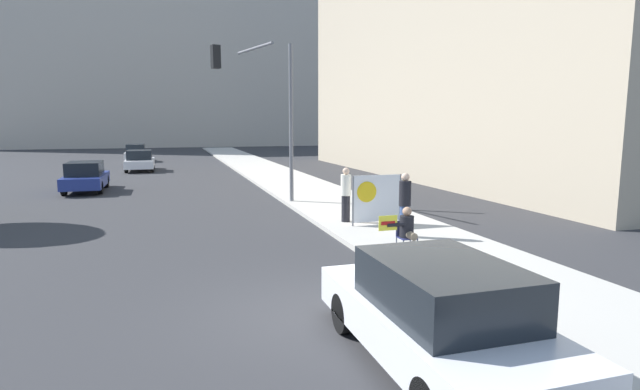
{
  "coord_description": "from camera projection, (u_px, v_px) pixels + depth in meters",
  "views": [
    {
      "loc": [
        -2.35,
        -8.09,
        3.34
      ],
      "look_at": [
        1.25,
        3.59,
        1.58
      ],
      "focal_mm": 28.0,
      "sensor_mm": 36.0,
      "label": 1
    }
  ],
  "objects": [
    {
      "name": "car_on_road_distant",
      "position": [
        136.0,
        153.0,
        43.98
      ],
      "size": [
        1.75,
        4.16,
        1.54
      ],
      "color": "white",
      "rests_on": "ground_plane"
    },
    {
      "name": "jogger_on_sidewalk",
      "position": [
        405.0,
        204.0,
        14.08
      ],
      "size": [
        0.34,
        0.34,
        1.82
      ],
      "rotation": [
        0.0,
        0.0,
        3.22
      ],
      "color": "#334775",
      "rests_on": "sidewalk_curb"
    },
    {
      "name": "building_backdrop_right",
      "position": [
        472.0,
        0.0,
        30.65
      ],
      "size": [
        10.0,
        32.0,
        21.72
      ],
      "color": "tan",
      "rests_on": "ground_plane"
    },
    {
      "name": "protest_banner",
      "position": [
        376.0,
        198.0,
        15.77
      ],
      "size": [
        1.68,
        0.06,
        1.59
      ],
      "color": "slate",
      "rests_on": "sidewalk_curb"
    },
    {
      "name": "building_backdrop_far",
      "position": [
        163.0,
        21.0,
        72.43
      ],
      "size": [
        52.0,
        12.0,
        36.3
      ],
      "color": "#BCB2A3",
      "rests_on": "ground_plane"
    },
    {
      "name": "parked_car_curbside",
      "position": [
        437.0,
        314.0,
        6.82
      ],
      "size": [
        1.89,
        4.5,
        1.52
      ],
      "color": "silver",
      "rests_on": "ground_plane"
    },
    {
      "name": "car_on_road_midblock",
      "position": [
        140.0,
        161.0,
        35.31
      ],
      "size": [
        1.9,
        4.29,
        1.48
      ],
      "color": "silver",
      "rests_on": "ground_plane"
    },
    {
      "name": "sidewalk_curb",
      "position": [
        309.0,
        191.0,
        24.22
      ],
      "size": [
        3.89,
        90.0,
        0.15
      ],
      "primitive_type": "cube",
      "color": "#B7B2A8",
      "rests_on": "ground_plane"
    },
    {
      "name": "car_on_road_nearest",
      "position": [
        86.0,
        177.0,
        24.61
      ],
      "size": [
        1.78,
        4.25,
        1.48
      ],
      "color": "navy",
      "rests_on": "ground_plane"
    },
    {
      "name": "traffic_light_pole",
      "position": [
        266.0,
        96.0,
        19.55
      ],
      "size": [
        3.29,
        3.05,
        6.34
      ],
      "color": "slate",
      "rests_on": "sidewalk_curb"
    },
    {
      "name": "ground_plane",
      "position": [
        312.0,
        314.0,
        8.82
      ],
      "size": [
        160.0,
        160.0,
        0.0
      ],
      "primitive_type": "plane",
      "color": "#303033"
    },
    {
      "name": "pedestrian_behind",
      "position": [
        346.0,
        194.0,
        16.26
      ],
      "size": [
        0.34,
        0.34,
        1.78
      ],
      "rotation": [
        0.0,
        0.0,
        2.46
      ],
      "color": "black",
      "rests_on": "sidewalk_curb"
    },
    {
      "name": "seated_protester",
      "position": [
        407.0,
        231.0,
        11.88
      ],
      "size": [
        0.96,
        0.77,
        1.22
      ],
      "rotation": [
        0.0,
        0.0,
        -0.17
      ],
      "color": "#474C56",
      "rests_on": "sidewalk_curb"
    }
  ]
}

